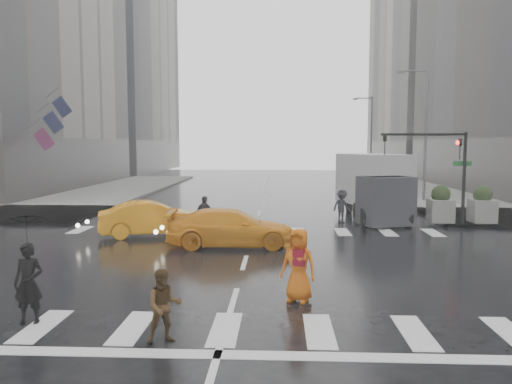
{
  "coord_description": "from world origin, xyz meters",
  "views": [
    {
      "loc": [
        1.14,
        -16.27,
        3.94
      ],
      "look_at": [
        0.29,
        2.0,
        2.18
      ],
      "focal_mm": 35.0,
      "sensor_mm": 36.0,
      "label": 1
    }
  ],
  "objects_px": {
    "pedestrian_brown": "(164,306)",
    "box_truck": "(376,185)",
    "traffic_signal_pole": "(444,159)",
    "pedestrian_orange": "(299,265)",
    "taxi_mid": "(152,218)"
  },
  "relations": [
    {
      "from": "pedestrian_brown",
      "to": "box_truck",
      "type": "bearing_deg",
      "value": 46.65
    },
    {
      "from": "traffic_signal_pole",
      "to": "pedestrian_brown",
      "type": "height_order",
      "value": "traffic_signal_pole"
    },
    {
      "from": "traffic_signal_pole",
      "to": "pedestrian_orange",
      "type": "xyz_separation_m",
      "value": [
        -7.37,
        -12.01,
        -2.29
      ]
    },
    {
      "from": "pedestrian_brown",
      "to": "box_truck",
      "type": "xyz_separation_m",
      "value": [
        7.35,
        16.71,
        1.07
      ]
    },
    {
      "from": "pedestrian_orange",
      "to": "taxi_mid",
      "type": "xyz_separation_m",
      "value": [
        -5.95,
        8.77,
        -0.18
      ]
    },
    {
      "from": "taxi_mid",
      "to": "box_truck",
      "type": "height_order",
      "value": "box_truck"
    },
    {
      "from": "pedestrian_brown",
      "to": "box_truck",
      "type": "height_order",
      "value": "box_truck"
    },
    {
      "from": "traffic_signal_pole",
      "to": "pedestrian_orange",
      "type": "bearing_deg",
      "value": -121.54
    },
    {
      "from": "traffic_signal_pole",
      "to": "box_truck",
      "type": "height_order",
      "value": "traffic_signal_pole"
    },
    {
      "from": "traffic_signal_pole",
      "to": "taxi_mid",
      "type": "bearing_deg",
      "value": -166.34
    },
    {
      "from": "pedestrian_brown",
      "to": "taxi_mid",
      "type": "distance_m",
      "value": 11.95
    },
    {
      "from": "taxi_mid",
      "to": "pedestrian_orange",
      "type": "bearing_deg",
      "value": -165.41
    },
    {
      "from": "box_truck",
      "to": "traffic_signal_pole",
      "type": "bearing_deg",
      "value": -52.11
    },
    {
      "from": "taxi_mid",
      "to": "box_truck",
      "type": "bearing_deg",
      "value": -83.31
    },
    {
      "from": "pedestrian_brown",
      "to": "pedestrian_orange",
      "type": "xyz_separation_m",
      "value": [
        2.76,
        2.75,
        0.19
      ]
    }
  ]
}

